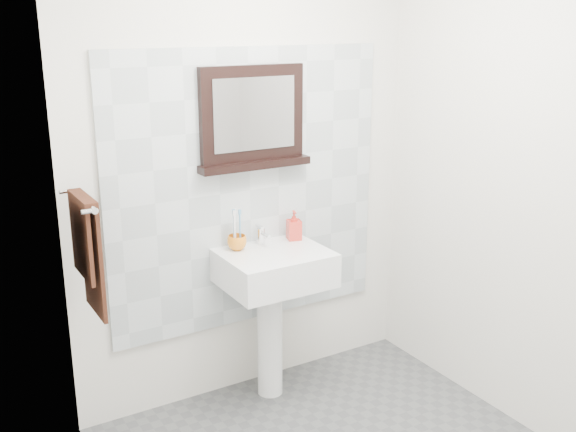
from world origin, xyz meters
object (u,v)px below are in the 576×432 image
object	(u,v)px
pedestal_sink	(274,284)
hand_towel	(88,246)
soap_dispenser	(294,225)
toothbrush_cup	(237,243)
framed_mirror	(252,120)

from	to	relation	value
pedestal_sink	hand_towel	size ratio (longest dim) A/B	1.75
soap_dispenser	toothbrush_cup	bearing A→B (deg)	-165.07
pedestal_sink	framed_mirror	world-z (taller)	framed_mirror
soap_dispenser	framed_mirror	size ratio (longest dim) A/B	0.26
pedestal_sink	toothbrush_cup	bearing A→B (deg)	142.75
pedestal_sink	toothbrush_cup	world-z (taller)	pedestal_sink
soap_dispenser	hand_towel	world-z (taller)	hand_towel
pedestal_sink	soap_dispenser	xyz separation A→B (m)	(0.20, 0.11, 0.27)
pedestal_sink	hand_towel	xyz separation A→B (m)	(-0.97, -0.04, 0.40)
toothbrush_cup	soap_dispenser	xyz separation A→B (m)	(0.35, -0.00, 0.04)
framed_mirror	toothbrush_cup	bearing A→B (deg)	-153.46
hand_towel	framed_mirror	bearing A→B (deg)	13.60
pedestal_sink	toothbrush_cup	distance (m)	0.30
soap_dispenser	framed_mirror	distance (m)	0.63
toothbrush_cup	soap_dispenser	size ratio (longest dim) A/B	0.62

